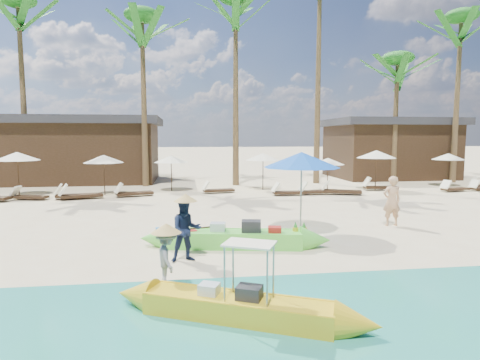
{
  "coord_description": "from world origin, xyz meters",
  "views": [
    {
      "loc": [
        -0.9,
        -10.57,
        2.92
      ],
      "look_at": [
        0.79,
        2.0,
        1.58
      ],
      "focal_mm": 30.0,
      "sensor_mm": 36.0,
      "label": 1
    }
  ],
  "objects": [
    {
      "name": "ground",
      "position": [
        0.0,
        0.0,
        0.0
      ],
      "size": [
        240.0,
        240.0,
        0.0
      ],
      "primitive_type": "plane",
      "color": "beige",
      "rests_on": "ground"
    },
    {
      "name": "wet_sand_strip",
      "position": [
        0.0,
        -5.0,
        0.0
      ],
      "size": [
        240.0,
        4.5,
        0.01
      ],
      "primitive_type": "cube",
      "color": "tan",
      "rests_on": "ground"
    },
    {
      "name": "green_canoe",
      "position": [
        0.36,
        -0.14,
        0.24
      ],
      "size": [
        5.69,
        1.34,
        0.73
      ],
      "rotation": [
        0.0,
        0.0,
        -0.17
      ],
      "color": "#5FE144",
      "rests_on": "ground"
    },
    {
      "name": "yellow_canoe",
      "position": [
        -0.11,
        -4.42,
        0.21
      ],
      "size": [
        4.61,
        2.37,
        1.28
      ],
      "rotation": [
        0.0,
        0.0,
        -0.43
      ],
      "color": "gold",
      "rests_on": "ground"
    },
    {
      "name": "tourist",
      "position": [
        5.84,
        1.77,
        0.83
      ],
      "size": [
        0.63,
        0.43,
        1.67
      ],
      "primitive_type": "imported",
      "rotation": [
        0.0,
        0.0,
        3.1
      ],
      "color": "tan",
      "rests_on": "ground"
    },
    {
      "name": "vendor_green",
      "position": [
        -0.93,
        -1.19,
        0.75
      ],
      "size": [
        0.82,
        0.69,
        1.5
      ],
      "primitive_type": "imported",
      "rotation": [
        0.0,
        0.0,
        0.18
      ],
      "color": "#16203D",
      "rests_on": "ground"
    },
    {
      "name": "vendor_yellow",
      "position": [
        -1.28,
        -3.19,
        0.71
      ],
      "size": [
        0.53,
        0.75,
        1.05
      ],
      "primitive_type": "imported",
      "rotation": [
        0.0,
        0.0,
        1.8
      ],
      "color": "gray",
      "rests_on": "ground"
    },
    {
      "name": "blue_umbrella",
      "position": [
        2.57,
        1.2,
        2.26
      ],
      "size": [
        2.32,
        2.32,
        2.5
      ],
      "color": "#99999E",
      "rests_on": "ground"
    },
    {
      "name": "resort_parasol_3",
      "position": [
        -9.32,
        10.87,
        2.0
      ],
      "size": [
        2.16,
        2.16,
        2.22
      ],
      "color": "#352215",
      "rests_on": "ground"
    },
    {
      "name": "lounger_3_right",
      "position": [
        -8.36,
        9.35,
        0.19
      ],
      "size": [
        1.76,
        0.85,
        0.58
      ],
      "rotation": [
        0.0,
        0.0,
        -0.2
      ],
      "color": "#352215",
      "rests_on": "ground"
    },
    {
      "name": "resort_parasol_4",
      "position": [
        -5.06,
        10.51,
        1.86
      ],
      "size": [
        2.0,
        2.0,
        2.06
      ],
      "color": "#352215",
      "rests_on": "ground"
    },
    {
      "name": "lounger_4_left",
      "position": [
        -6.32,
        9.4,
        0.22
      ],
      "size": [
        2.0,
        0.93,
        0.65
      ],
      "rotation": [
        0.0,
        0.0,
        0.18
      ],
      "color": "#352215",
      "rests_on": "ground"
    },
    {
      "name": "lounger_4_right",
      "position": [
        -6.01,
        9.23,
        0.22
      ],
      "size": [
        2.06,
        1.16,
        0.67
      ],
      "rotation": [
        0.0,
        0.0,
        0.3
      ],
      "color": "#352215",
      "rests_on": "ground"
    },
    {
      "name": "resort_parasol_5",
      "position": [
        -1.72,
        11.75,
        1.77
      ],
      "size": [
        1.9,
        1.9,
        1.96
      ],
      "color": "#352215",
      "rests_on": "ground"
    },
    {
      "name": "lounger_5_left",
      "position": [
        -3.61,
        9.8,
        0.21
      ],
      "size": [
        1.96,
        1.15,
        0.64
      ],
      "rotation": [
        0.0,
        0.0,
        0.33
      ],
      "color": "#352215",
      "rests_on": "ground"
    },
    {
      "name": "resort_parasol_6",
      "position": [
        3.39,
        11.54,
        1.87
      ],
      "size": [
        2.01,
        2.01,
        2.07
      ],
      "color": "#352215",
      "rests_on": "ground"
    },
    {
      "name": "lounger_6_left",
      "position": [
        0.68,
        10.5,
        0.19
      ],
      "size": [
        1.78,
        0.82,
        0.58
      ],
      "rotation": [
        0.0,
        0.0,
        0.18
      ],
      "color": "#352215",
      "rests_on": "ground"
    },
    {
      "name": "lounger_6_right",
      "position": [
        4.18,
        9.18,
        0.2
      ],
      "size": [
        1.77,
        0.6,
        0.6
      ],
      "rotation": [
        0.0,
        0.0,
        0.03
      ],
      "color": "#352215",
      "rests_on": "ground"
    },
    {
      "name": "resort_parasol_7",
      "position": [
        6.68,
        10.18,
        1.66
      ],
      "size": [
        1.79,
        1.79,
        1.85
      ],
      "color": "#352215",
      "rests_on": "ground"
    },
    {
      "name": "lounger_7_left",
      "position": [
        5.66,
        9.27,
        0.2
      ],
      "size": [
        1.83,
        0.67,
        0.61
      ],
      "rotation": [
        0.0,
        0.0,
        0.07
      ],
      "color": "#352215",
      "rests_on": "ground"
    },
    {
      "name": "lounger_7_right",
      "position": [
        6.95,
        9.11,
        0.23
      ],
      "size": [
        2.09,
        1.25,
        0.68
      ],
      "rotation": [
        0.0,
        0.0,
        -0.34
      ],
      "color": "#352215",
      "rests_on": "ground"
    },
    {
      "name": "resort_parasol_8",
      "position": [
        9.63,
        10.57,
        2.02
      ],
      "size": [
        2.17,
        2.17,
        2.24
      ],
      "color": "#352215",
      "rests_on": "ground"
    },
    {
      "name": "lounger_8_left",
      "position": [
        9.76,
        10.47,
        0.22
      ],
      "size": [
        1.99,
        0.86,
        0.65
      ],
      "rotation": [
        0.0,
        0.0,
        -0.15
      ],
      "color": "#352215",
      "rests_on": "ground"
    },
    {
      "name": "resort_parasol_9",
      "position": [
        14.83,
        11.76,
        1.8
      ],
      "size": [
        1.94,
        1.94,
        2.0
      ],
      "color": "#352215",
      "rests_on": "ground"
    },
    {
      "name": "lounger_9_left",
      "position": [
        13.56,
        9.38,
        0.19
      ],
      "size": [
        1.74,
        0.86,
        0.57
      ],
      "rotation": [
        0.0,
        0.0,
        0.21
      ],
      "color": "#352215",
      "rests_on": "ground"
    },
    {
      "name": "palm_2",
      "position": [
        -10.45,
        15.08,
        9.18
      ],
      "size": [
        2.08,
        2.08,
        11.33
      ],
      "color": "brown",
      "rests_on": "ground"
    },
    {
      "name": "palm_3",
      "position": [
        -3.36,
        14.27,
        8.58
      ],
      "size": [
        2.08,
        2.08,
        10.52
      ],
      "color": "brown",
      "rests_on": "ground"
    },
    {
      "name": "palm_4",
      "position": [
        2.15,
        14.01,
        9.45
      ],
      "size": [
        2.08,
        2.08,
        11.7
      ],
      "color": "brown",
      "rests_on": "ground"
    },
    {
      "name": "palm_5",
      "position": [
        7.45,
        14.38,
        10.82
      ],
      "size": [
        2.08,
        2.08,
        13.6
      ],
      "color": "brown",
      "rests_on": "ground"
    },
    {
      "name": "palm_6",
      "position": [
        12.84,
        14.52,
        7.05
      ],
      "size": [
        2.08,
        2.08,
        8.51
      ],
      "color": "brown",
      "rests_on": "ground"
    },
    {
      "name": "palm_7",
      "position": [
        16.57,
        13.68,
        8.99
      ],
      "size": [
        2.08,
        2.08,
        11.08
      ],
      "color": "brown",
      "rests_on": "ground"
    },
    {
      "name": "pavilion_west",
      "position": [
        -8.0,
        17.5,
        2.19
      ],
      "size": [
        10.8,
        6.6,
        4.3
      ],
      "color": "#352215",
      "rests_on": "ground"
    },
    {
      "name": "pavilion_east",
      "position": [
        14.0,
        17.5,
        2.2
      ],
      "size": [
        8.8,
        6.6,
        4.3
      ],
      "color": "#352215",
      "rests_on": "ground"
    }
  ]
}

